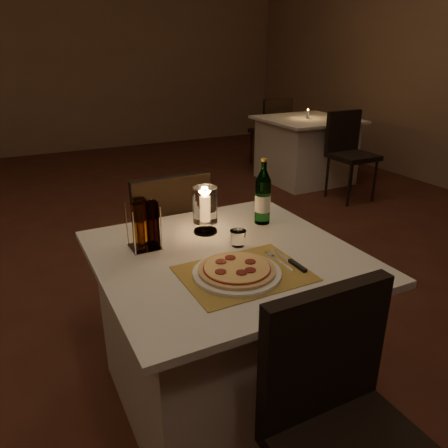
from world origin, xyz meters
name	(u,v)px	position (x,y,z in m)	size (l,w,h in m)	color
floor	(127,338)	(0.00, 0.00, -0.01)	(8.00, 10.00, 0.02)	#4E2419
wall_back	(20,47)	(0.00, 5.01, 1.50)	(8.00, 0.02, 3.00)	#83644C
main_table	(226,330)	(0.29, -0.66, 0.37)	(1.00, 1.00, 0.74)	silver
chair_near	(343,414)	(0.29, -1.37, 0.55)	(0.42, 0.42, 0.90)	black
chair_far	(167,234)	(0.29, 0.05, 0.55)	(0.42, 0.42, 0.90)	black
placemat	(244,273)	(0.27, -0.84, 0.74)	(0.45, 0.34, 0.00)	#AE8D3C
plate	(237,273)	(0.24, -0.84, 0.75)	(0.32, 0.32, 0.01)	white
pizza	(237,269)	(0.24, -0.84, 0.77)	(0.28, 0.28, 0.02)	#D8B77F
fork	(277,259)	(0.43, -0.81, 0.75)	(0.02, 0.18, 0.00)	silver
knife	(294,263)	(0.47, -0.87, 0.75)	(0.02, 0.22, 0.01)	black
tumbler	(238,238)	(0.36, -0.62, 0.77)	(0.07, 0.07, 0.07)	white
water_bottle	(263,198)	(0.59, -0.44, 0.86)	(0.07, 0.07, 0.31)	#58A460
hurricane_candle	(205,206)	(0.30, -0.43, 0.86)	(0.11, 0.11, 0.21)	white
cruet_caddy	(144,227)	(0.01, -0.47, 0.84)	(0.12, 0.12, 0.21)	white
neighbor_table_right	(305,150)	(2.76, 2.08, 0.37)	(1.00, 1.00, 0.74)	silver
neighbor_chair_ra	(348,146)	(2.76, 1.36, 0.55)	(0.42, 0.42, 0.90)	black
neighbor_chair_rb	(273,126)	(2.76, 2.79, 0.55)	(0.42, 0.42, 0.90)	black
neighbor_candle_right	(308,114)	(2.76, 2.08, 0.79)	(0.03, 0.03, 0.11)	white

